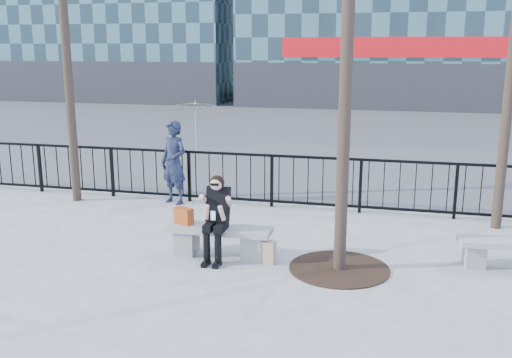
% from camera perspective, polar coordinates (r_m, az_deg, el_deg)
% --- Properties ---
extents(ground, '(120.00, 120.00, 0.00)m').
position_cam_1_polar(ground, '(9.15, -3.65, -7.70)').
color(ground, gray).
rests_on(ground, ground).
extents(street_surface, '(60.00, 23.00, 0.01)m').
position_cam_1_polar(street_surface, '(23.52, 7.28, 5.10)').
color(street_surface, '#474747').
rests_on(street_surface, ground).
extents(railing, '(14.00, 0.06, 1.10)m').
position_cam_1_polar(railing, '(11.76, 0.64, -0.12)').
color(railing, black).
rests_on(railing, ground).
extents(tree_grate, '(1.50, 1.50, 0.02)m').
position_cam_1_polar(tree_grate, '(8.71, 8.32, -8.84)').
color(tree_grate, black).
rests_on(tree_grate, ground).
extents(bench_main, '(1.65, 0.46, 0.49)m').
position_cam_1_polar(bench_main, '(9.05, -3.68, -5.92)').
color(bench_main, gray).
rests_on(bench_main, ground).
extents(bench_second, '(1.50, 0.42, 0.45)m').
position_cam_1_polar(bench_second, '(9.36, 24.07, -6.61)').
color(bench_second, gray).
rests_on(bench_second, ground).
extents(seated_woman, '(0.50, 0.64, 1.34)m').
position_cam_1_polar(seated_woman, '(8.79, -4.03, -3.98)').
color(seated_woman, black).
rests_on(seated_woman, ground).
extents(handbag, '(0.35, 0.26, 0.26)m').
position_cam_1_polar(handbag, '(9.16, -7.24, -3.68)').
color(handbag, '#A84214').
rests_on(handbag, bench_main).
extents(shopping_bag, '(0.40, 0.20, 0.36)m').
position_cam_1_polar(shopping_bag, '(8.81, 0.72, -7.25)').
color(shopping_bag, beige).
rests_on(shopping_bag, ground).
extents(standing_man, '(0.75, 0.63, 1.75)m').
position_cam_1_polar(standing_man, '(12.06, -8.21, 1.64)').
color(standing_man, black).
rests_on(standing_man, ground).
extents(vendor_umbrella, '(2.42, 2.45, 1.75)m').
position_cam_1_polar(vendor_umbrella, '(16.69, -6.14, 4.88)').
color(vendor_umbrella, '#FBFA37').
rests_on(vendor_umbrella, ground).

